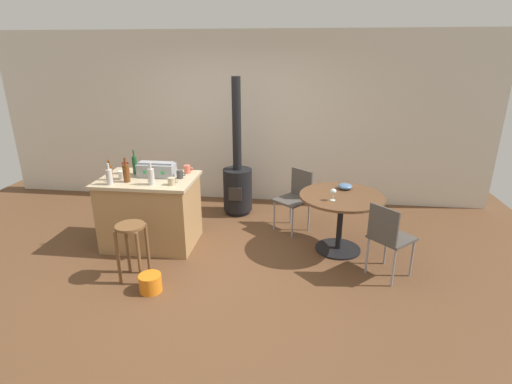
{
  "coord_description": "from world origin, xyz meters",
  "views": [
    {
      "loc": [
        1.07,
        -4.01,
        2.37
      ],
      "look_at": [
        0.51,
        0.44,
        0.77
      ],
      "focal_mm": 27.57,
      "sensor_mm": 36.0,
      "label": 1
    }
  ],
  "objects": [
    {
      "name": "ground_plane",
      "position": [
        0.0,
        0.0,
        0.0
      ],
      "size": [
        8.8,
        8.8,
        0.0
      ],
      "primitive_type": "plane",
      "color": "brown"
    },
    {
      "name": "back_wall",
      "position": [
        0.0,
        2.28,
        1.35
      ],
      "size": [
        8.0,
        0.1,
        2.7
      ],
      "primitive_type": "cube",
      "color": "beige",
      "rests_on": "ground_plane"
    },
    {
      "name": "kitchen_island",
      "position": [
        -0.84,
        0.43,
        0.45
      ],
      "size": [
        1.18,
        0.83,
        0.9
      ],
      "color": "#A37A4C",
      "rests_on": "ground_plane"
    },
    {
      "name": "wooden_stool",
      "position": [
        -0.73,
        -0.42,
        0.46
      ],
      "size": [
        0.31,
        0.31,
        0.65
      ],
      "color": "brown",
      "rests_on": "ground_plane"
    },
    {
      "name": "dining_table",
      "position": [
        1.55,
        0.54,
        0.56
      ],
      "size": [
        1.03,
        1.03,
        0.74
      ],
      "color": "black",
      "rests_on": "ground_plane"
    },
    {
      "name": "folding_chair_near",
      "position": [
        2.01,
        -0.04,
        0.51
      ],
      "size": [
        0.57,
        0.57,
        0.86
      ],
      "color": "#47423D",
      "rests_on": "ground_plane"
    },
    {
      "name": "folding_chair_far",
      "position": [
        0.98,
        1.11,
        0.5
      ],
      "size": [
        0.56,
        0.56,
        0.85
      ],
      "color": "#47423D",
      "rests_on": "ground_plane"
    },
    {
      "name": "wood_stove",
      "position": [
        0.09,
        1.59,
        0.51
      ],
      "size": [
        0.44,
        0.45,
        2.05
      ],
      "color": "black",
      "rests_on": "ground_plane"
    },
    {
      "name": "toolbox",
      "position": [
        -0.75,
        0.51,
        0.98
      ],
      "size": [
        0.46,
        0.21,
        0.19
      ],
      "color": "gray",
      "rests_on": "kitchen_island"
    },
    {
      "name": "bottle_0",
      "position": [
        -1.19,
        0.58,
        0.98
      ],
      "size": [
        0.08,
        0.08,
        0.2
      ],
      "color": "maroon",
      "rests_on": "kitchen_island"
    },
    {
      "name": "bottle_1",
      "position": [
        -1.19,
        0.14,
        0.99
      ],
      "size": [
        0.07,
        0.07,
        0.25
      ],
      "color": "#B7B2AD",
      "rests_on": "kitchen_island"
    },
    {
      "name": "bottle_2",
      "position": [
        -1.06,
        0.58,
        1.02
      ],
      "size": [
        0.06,
        0.06,
        0.32
      ],
      "color": "#194C23",
      "rests_on": "kitchen_island"
    },
    {
      "name": "bottle_3",
      "position": [
        -0.7,
        0.19,
        1.0
      ],
      "size": [
        0.08,
        0.08,
        0.27
      ],
      "color": "#B7B2AD",
      "rests_on": "kitchen_island"
    },
    {
      "name": "bottle_4",
      "position": [
        -1.26,
        0.3,
        0.99
      ],
      "size": [
        0.06,
        0.06,
        0.25
      ],
      "color": "#603314",
      "rests_on": "kitchen_island"
    },
    {
      "name": "bottle_5",
      "position": [
        -1.03,
        0.25,
        1.01
      ],
      "size": [
        0.08,
        0.08,
        0.3
      ],
      "color": "#603314",
      "rests_on": "kitchen_island"
    },
    {
      "name": "cup_0",
      "position": [
        -0.46,
        0.21,
        0.94
      ],
      "size": [
        0.12,
        0.09,
        0.09
      ],
      "color": "tan",
      "rests_on": "kitchen_island"
    },
    {
      "name": "cup_1",
      "position": [
        -0.44,
        0.47,
        0.95
      ],
      "size": [
        0.12,
        0.08,
        0.1
      ],
      "color": "#383838",
      "rests_on": "kitchen_island"
    },
    {
      "name": "cup_2",
      "position": [
        -1.13,
        0.35,
        0.95
      ],
      "size": [
        0.12,
        0.09,
        0.1
      ],
      "color": "white",
      "rests_on": "kitchen_island"
    },
    {
      "name": "cup_3",
      "position": [
        -0.41,
        0.69,
        0.95
      ],
      "size": [
        0.12,
        0.09,
        0.1
      ],
      "color": "#DB6651",
      "rests_on": "kitchen_island"
    },
    {
      "name": "wine_glass",
      "position": [
        1.43,
        0.35,
        0.84
      ],
      "size": [
        0.07,
        0.07,
        0.14
      ],
      "color": "silver",
      "rests_on": "dining_table"
    },
    {
      "name": "serving_bowl",
      "position": [
        1.61,
        0.78,
        0.77
      ],
      "size": [
        0.18,
        0.18,
        0.07
      ],
      "primitive_type": "ellipsoid",
      "color": "#4C7099",
      "rests_on": "dining_table"
    },
    {
      "name": "plastic_bucket",
      "position": [
        -0.47,
        -0.64,
        0.09
      ],
      "size": [
        0.24,
        0.24,
        0.19
      ],
      "primitive_type": "cylinder",
      "color": "orange",
      "rests_on": "ground_plane"
    }
  ]
}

